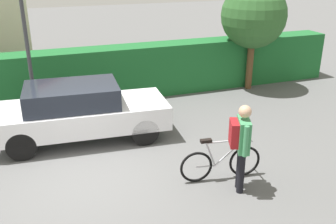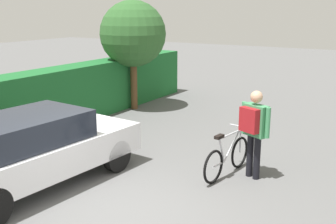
{
  "view_description": "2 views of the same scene",
  "coord_description": "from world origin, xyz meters",
  "px_view_note": "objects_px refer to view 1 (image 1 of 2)",
  "views": [
    {
      "loc": [
        -0.78,
        -6.78,
        4.13
      ],
      "look_at": [
        1.9,
        0.5,
        1.0
      ],
      "focal_mm": 40.99,
      "sensor_mm": 36.0,
      "label": 1
    },
    {
      "loc": [
        -4.64,
        -3.87,
        3.23
      ],
      "look_at": [
        2.19,
        0.28,
        1.21
      ],
      "focal_mm": 44.18,
      "sensor_mm": 36.0,
      "label": 2
    }
  ],
  "objects_px": {
    "bicycle": "(221,162)",
    "tree_kerbside": "(254,16)",
    "street_lamp": "(23,16)",
    "person_rider": "(241,140)",
    "parked_car_near": "(80,111)"
  },
  "relations": [
    {
      "from": "bicycle",
      "to": "tree_kerbside",
      "type": "bearing_deg",
      "value": 53.52
    },
    {
      "from": "bicycle",
      "to": "tree_kerbside",
      "type": "distance_m",
      "value": 6.34
    },
    {
      "from": "street_lamp",
      "to": "person_rider",
      "type": "bearing_deg",
      "value": -54.33
    },
    {
      "from": "person_rider",
      "to": "street_lamp",
      "type": "bearing_deg",
      "value": 125.67
    },
    {
      "from": "bicycle",
      "to": "tree_kerbside",
      "type": "relative_size",
      "value": 0.48
    },
    {
      "from": "bicycle",
      "to": "street_lamp",
      "type": "xyz_separation_m",
      "value": [
        -3.31,
        4.32,
        2.44
      ]
    },
    {
      "from": "bicycle",
      "to": "person_rider",
      "type": "bearing_deg",
      "value": -74.86
    },
    {
      "from": "person_rider",
      "to": "parked_car_near",
      "type": "bearing_deg",
      "value": 126.88
    },
    {
      "from": "tree_kerbside",
      "to": "parked_car_near",
      "type": "bearing_deg",
      "value": -161.18
    },
    {
      "from": "parked_car_near",
      "to": "tree_kerbside",
      "type": "distance_m",
      "value": 6.46
    },
    {
      "from": "person_rider",
      "to": "street_lamp",
      "type": "relative_size",
      "value": 0.4
    },
    {
      "from": "bicycle",
      "to": "street_lamp",
      "type": "relative_size",
      "value": 0.38
    },
    {
      "from": "street_lamp",
      "to": "tree_kerbside",
      "type": "distance_m",
      "value": 6.91
    },
    {
      "from": "person_rider",
      "to": "street_lamp",
      "type": "height_order",
      "value": "street_lamp"
    },
    {
      "from": "bicycle",
      "to": "street_lamp",
      "type": "height_order",
      "value": "street_lamp"
    }
  ]
}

